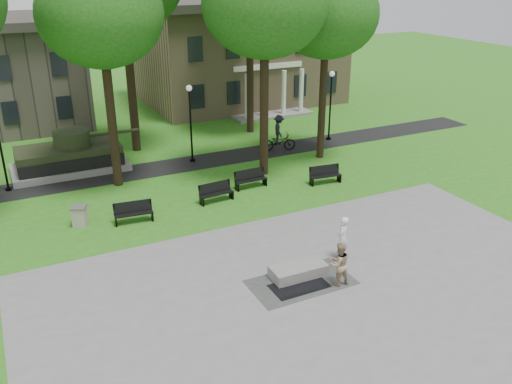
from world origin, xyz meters
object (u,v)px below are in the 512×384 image
skateboarder (342,238)px  cyclist (279,136)px  trash_bin (80,216)px  park_bench_0 (133,212)px  friend_watching (339,264)px  concrete_block (298,271)px

skateboarder → cyclist: 14.19m
cyclist → trash_bin: 14.63m
park_bench_0 → trash_bin: bearing=168.6°
friend_watching → cyclist: size_ratio=0.74×
friend_watching → cyclist: (5.64, 15.09, 0.07)m
friend_watching → trash_bin: friend_watching is taller
cyclist → friend_watching: bearing=177.9°
concrete_block → trash_bin: trash_bin is taller
friend_watching → cyclist: bearing=-108.0°
skateboarder → park_bench_0: (-6.82, 7.21, -0.42)m
friend_watching → trash_bin: bearing=-47.9°
concrete_block → friend_watching: friend_watching is taller
friend_watching → cyclist: 16.11m
cyclist → trash_bin: bearing=130.7°
friend_watching → concrete_block: bearing=-45.4°
skateboarder → trash_bin: (-9.15, 7.95, -0.46)m
concrete_block → skateboarder: size_ratio=1.19×
cyclist → concrete_block: bearing=172.7°
skateboarder → trash_bin: 12.13m
concrete_block → trash_bin: bearing=129.2°
cyclist → skateboarder: bearing=-179.6°
concrete_block → park_bench_0: bearing=120.6°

